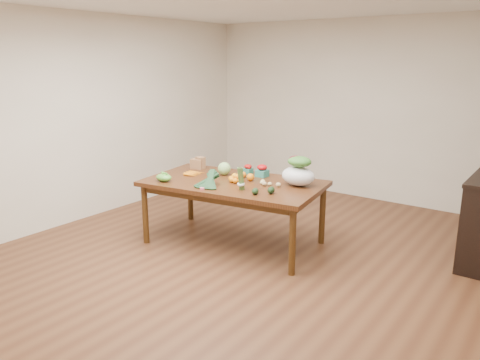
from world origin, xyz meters
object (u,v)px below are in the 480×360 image
Objects in this scene: paper_bag at (197,163)px; mandarin_cluster at (237,178)px; cabbage at (224,169)px; asparagus_bundle at (241,179)px; dining_table at (234,212)px; salad_bag at (298,172)px; kale_bunch at (207,180)px.

paper_bag is 1.18× the size of mandarin_cluster.
cabbage is 0.62× the size of asparagus_bundle.
mandarin_cluster is at bearing -29.41° from cabbage.
paper_bag reaches higher than dining_table.
dining_table is at bearing 130.61° from asparagus_bundle.
dining_table is 5.20× the size of salad_bag.
cabbage reaches higher than dining_table.
kale_bunch is at bearing -139.33° from salad_bag.
salad_bag is at bearing 5.93° from cabbage.
mandarin_cluster is at bearing 125.28° from asparagus_bundle.
dining_table is at bearing -157.71° from salad_bag.
dining_table is 4.99× the size of kale_bunch.
mandarin_cluster is at bearing 61.77° from kale_bunch.
dining_table is 0.92m from paper_bag.
paper_bag is (-0.76, 0.25, 0.45)m from dining_table.
paper_bag is 0.55× the size of salad_bag.
kale_bunch is at bearing -168.70° from asparagus_bundle.
salad_bag is at bearing 13.80° from dining_table.
dining_table is 11.08× the size of mandarin_cluster.
cabbage reaches higher than mandarin_cluster.
kale_bunch is at bearing -110.50° from dining_table.
cabbage is at bearing 134.23° from asparagus_bundle.
mandarin_cluster is 0.45× the size of kale_bunch.
dining_table is 7.98× the size of asparagus_bundle.
asparagus_bundle reaches higher than paper_bag.
salad_bag reaches higher than asparagus_bundle.
asparagus_bundle reaches higher than mandarin_cluster.
kale_bunch reaches higher than dining_table.
paper_bag is 1.15m from asparagus_bundle.
salad_bag is at bearing 1.32° from paper_bag.
paper_bag is at bearing -178.68° from salad_bag.
asparagus_bundle is 0.66m from salad_bag.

